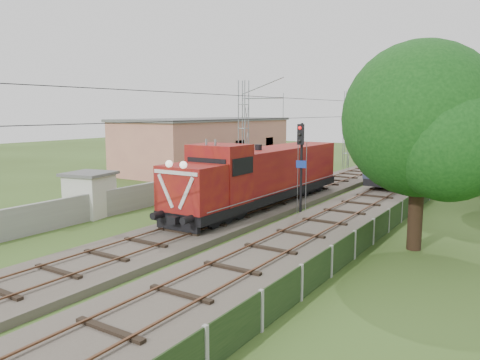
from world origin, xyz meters
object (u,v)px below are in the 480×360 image
Objects in this scene: locomotive at (262,175)px; signal_post at (301,152)px; relay_hut at (90,194)px; coach_rake at (471,134)px.

locomotive is 3.07× the size of signal_post.
locomotive is at bearing 177.07° from signal_post.
relay_hut is at bearing -137.34° from locomotive.
relay_hut is (-7.40, -6.82, -0.88)m from locomotive.
relay_hut is (-10.01, -6.69, -2.36)m from signal_post.
locomotive is 55.12m from coach_rake.
relay_hut is at bearing -101.36° from coach_rake.
locomotive is at bearing -95.20° from coach_rake.
locomotive is 5.68× the size of relay_hut.
coach_rake is 32.47× the size of relay_hut.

